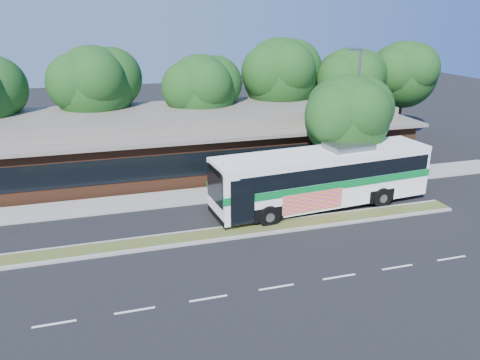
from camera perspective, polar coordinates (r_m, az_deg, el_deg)
The scene contains 12 objects.
ground at distance 24.85m, azimuth 0.38°, elevation -6.99°, with size 120.00×120.00×0.00m, color black.
median_strip at distance 25.33m, azimuth -0.01°, elevation -6.25°, with size 26.00×1.10×0.15m, color #474F21.
sidewalk at distance 30.49m, azimuth -3.08°, elevation -1.71°, with size 44.00×2.60×0.12m, color gray.
plaza_building at distance 36.01m, azimuth -5.59°, elevation 5.03°, with size 33.20×11.20×4.45m.
lamp_post at distance 32.22m, azimuth 13.87°, elevation 7.90°, with size 0.93×0.18×9.07m.
tree_bg_b at distance 37.76m, azimuth -16.77°, elevation 11.20°, with size 6.69×6.00×9.00m.
tree_bg_c at distance 37.65m, azimuth -4.27°, elevation 11.09°, with size 6.24×5.60×8.26m.
tree_bg_d at distance 40.55m, azimuth 5.40°, elevation 12.84°, with size 6.91×6.20×9.37m.
tree_bg_e at distance 42.30m, azimuth 13.60°, elevation 11.75°, with size 6.47×5.80×8.50m.
tree_bg_f at distance 46.34m, azimuth 19.64°, elevation 12.21°, with size 6.69×6.00×8.92m.
transit_bus at distance 28.35m, azimuth 10.14°, elevation 0.77°, with size 13.79×4.18×3.81m.
sidewalk_tree at distance 31.44m, azimuth 13.45°, elevation 7.74°, with size 6.10×5.47×7.55m.
Camera 1 is at (-6.42, -21.28, 11.10)m, focal length 35.00 mm.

